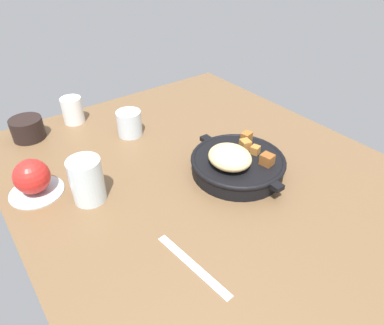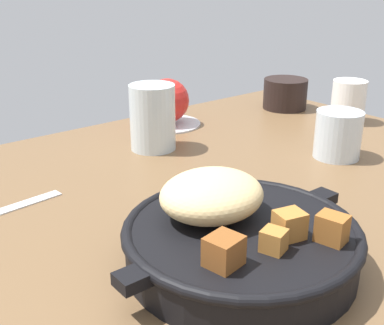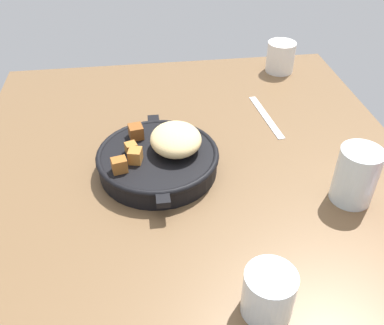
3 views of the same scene
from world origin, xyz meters
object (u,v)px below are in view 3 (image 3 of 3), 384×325
water_glass_short (269,293)px  ceramic_mug_white (281,57)px  cast_iron_skillet (160,157)px  butter_knife (266,116)px  water_glass_tall (356,176)px

water_glass_short → ceramic_mug_white: bearing=161.8°
cast_iron_skillet → water_glass_short: 35.05cm
ceramic_mug_white → cast_iron_skillet: bearing=-42.4°
butter_knife → ceramic_mug_white: size_ratio=2.30×
cast_iron_skillet → water_glass_short: cast_iron_skillet is taller
water_glass_tall → water_glass_short: bearing=-46.5°
water_glass_short → ceramic_mug_white: size_ratio=0.91×
cast_iron_skillet → water_glass_short: bearing=20.2°
water_glass_tall → butter_knife: bearing=-165.5°
cast_iron_skillet → ceramic_mug_white: size_ratio=3.42×
cast_iron_skillet → butter_knife: bearing=122.1°
cast_iron_skillet → ceramic_mug_white: (-39.21, 35.84, 0.91)cm
water_glass_tall → water_glass_short: size_ratio=1.43×
water_glass_tall → ceramic_mug_white: 52.07cm
cast_iron_skillet → butter_knife: cast_iron_skillet is taller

